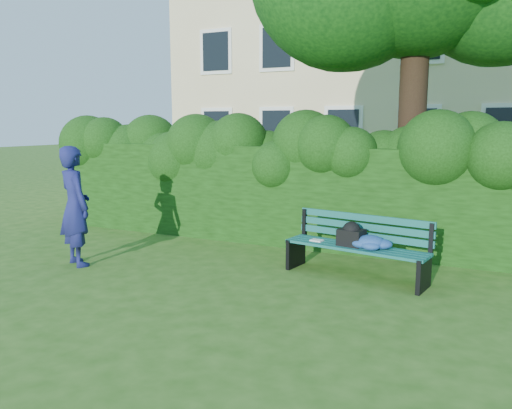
% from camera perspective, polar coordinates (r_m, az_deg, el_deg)
% --- Properties ---
extents(ground, '(80.00, 80.00, 0.00)m').
position_cam_1_polar(ground, '(7.51, -1.96, -7.84)').
color(ground, '#2D5A17').
rests_on(ground, ground).
extents(apartment_building, '(16.00, 8.08, 12.00)m').
position_cam_1_polar(apartment_building, '(20.99, 16.66, 19.24)').
color(apartment_building, '#CEB88A').
rests_on(apartment_building, ground).
extents(hedge, '(10.00, 1.00, 1.80)m').
position_cam_1_polar(hedge, '(9.29, 4.19, 1.12)').
color(hedge, black).
rests_on(hedge, ground).
extents(park_bench, '(2.14, 0.92, 0.89)m').
position_cam_1_polar(park_bench, '(7.33, 11.73, -4.40)').
color(park_bench, '#105246').
rests_on(park_bench, ground).
extents(man_reading, '(0.81, 0.69, 1.87)m').
position_cam_1_polar(man_reading, '(8.25, -19.98, -0.18)').
color(man_reading, navy).
rests_on(man_reading, ground).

